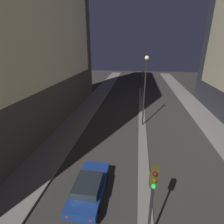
% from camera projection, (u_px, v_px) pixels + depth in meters
% --- Properties ---
extents(median_strip, '(0.87, 36.18, 0.11)m').
position_uv_depth(median_strip, '(142.00, 120.00, 22.61)').
color(median_strip, '#66605B').
rests_on(median_strip, ground).
extents(traffic_light_near, '(0.32, 0.42, 4.65)m').
position_uv_depth(traffic_light_near, '(152.00, 193.00, 7.08)').
color(traffic_light_near, black).
rests_on(traffic_light_near, median_strip).
extents(traffic_light_mid, '(0.32, 0.42, 4.65)m').
position_uv_depth(traffic_light_mid, '(142.00, 78.00, 31.66)').
color(traffic_light_mid, black).
rests_on(traffic_light_mid, median_strip).
extents(street_lamp, '(0.45, 0.45, 8.00)m').
position_uv_depth(street_lamp, '(145.00, 83.00, 19.37)').
color(street_lamp, black).
rests_on(street_lamp, median_strip).
extents(car_left_lane, '(1.82, 4.49, 1.36)m').
position_uv_depth(car_left_lane, '(89.00, 187.00, 11.10)').
color(car_left_lane, navy).
rests_on(car_left_lane, ground).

